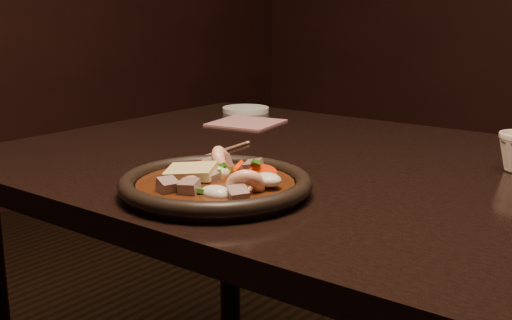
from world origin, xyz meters
The scene contains 6 objects.
table centered at (0.00, 0.00, 0.67)m, with size 1.60×0.90×0.75m.
plate centered at (-0.20, -0.28, 0.76)m, with size 0.29×0.29×0.03m.
stirfry centered at (-0.19, -0.28, 0.77)m, with size 0.21×0.20×0.06m.
saucer_left centered at (-0.64, 0.35, 0.76)m, with size 0.12×0.12×0.01m, color white.
chopsticks centered at (-0.37, -0.08, 0.75)m, with size 0.03×0.21×0.01m.
napkin centered at (-0.53, 0.21, 0.75)m, with size 0.15×0.15×0.00m, color #AE6B6B.
Camera 1 is at (0.42, -0.98, 1.03)m, focal length 45.00 mm.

